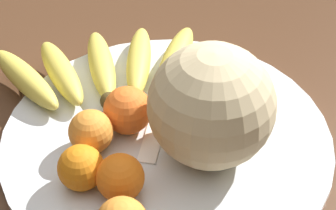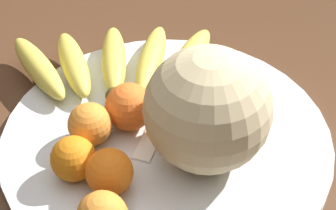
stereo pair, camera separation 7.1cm
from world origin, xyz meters
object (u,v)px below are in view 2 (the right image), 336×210
object	(u,v)px
orange_front_left	(72,157)
orange_back_left	(90,124)
orange_front_right	(129,107)
fruit_bowl	(168,137)
banana_bunch	(114,62)
melon	(208,109)
orange_back_right	(109,172)
produce_tag	(151,140)
kitchen_table	(150,170)

from	to	relation	value
orange_front_left	orange_back_left	xyz separation A→B (m)	(0.05, 0.03, 0.00)
orange_back_left	orange_front_left	bearing A→B (deg)	-152.67
orange_front_right	orange_back_left	distance (m)	0.06
fruit_bowl	banana_bunch	xyz separation A→B (m)	(0.04, 0.15, 0.03)
melon	orange_back_right	size ratio (longest dim) A/B	2.71
fruit_bowl	melon	size ratio (longest dim) A/B	2.81
melon	produce_tag	size ratio (longest dim) A/B	1.96
kitchen_table	melon	xyz separation A→B (m)	(0.01, -0.09, 0.17)
orange_front_left	orange_front_right	distance (m)	0.11
orange_front_left	orange_back_left	world-z (taller)	orange_back_left
orange_front_right	orange_back_left	xyz separation A→B (m)	(-0.06, 0.01, -0.00)
orange_front_right	produce_tag	bearing A→B (deg)	-94.82
banana_bunch	orange_front_right	xyz separation A→B (m)	(-0.06, -0.10, 0.01)
produce_tag	fruit_bowl	bearing A→B (deg)	-38.72
kitchen_table	banana_bunch	xyz separation A→B (m)	(0.04, 0.12, 0.11)
melon	produce_tag	xyz separation A→B (m)	(-0.03, 0.07, -0.08)
melon	orange_front_left	distance (m)	0.17
banana_bunch	produce_tag	xyz separation A→B (m)	(-0.07, -0.14, -0.02)
orange_front_right	produce_tag	distance (m)	0.05
fruit_bowl	banana_bunch	world-z (taller)	banana_bunch
produce_tag	kitchen_table	bearing A→B (deg)	23.77
orange_front_right	banana_bunch	bearing A→B (deg)	57.66
banana_bunch	orange_back_right	size ratio (longest dim) A/B	4.95
orange_front_left	kitchen_table	bearing A→B (deg)	-1.62
orange_back_left	melon	bearing A→B (deg)	-56.69
melon	orange_back_left	size ratio (longest dim) A/B	2.72
fruit_bowl	orange_front_left	xyz separation A→B (m)	(-0.13, 0.04, 0.03)
orange_front_right	orange_back_right	distance (m)	0.11
melon	orange_back_right	distance (m)	0.14
orange_back_right	orange_front_left	bearing A→B (deg)	106.04
banana_bunch	kitchen_table	bearing A→B (deg)	-158.87
fruit_bowl	banana_bunch	distance (m)	0.16
orange_front_left	orange_front_right	xyz separation A→B (m)	(0.11, 0.01, 0.00)
kitchen_table	melon	bearing A→B (deg)	-85.84
banana_bunch	produce_tag	size ratio (longest dim) A/B	3.57
fruit_bowl	orange_back_right	bearing A→B (deg)	-172.71
fruit_bowl	orange_back_left	xyz separation A→B (m)	(-0.08, 0.06, 0.04)
fruit_bowl	orange_back_left	world-z (taller)	orange_back_left
orange_front_left	produce_tag	xyz separation A→B (m)	(0.10, -0.03, -0.03)
produce_tag	orange_back_right	bearing A→B (deg)	168.43
orange_front_left	melon	bearing A→B (deg)	-36.07
banana_bunch	orange_front_right	distance (m)	0.12
fruit_bowl	melon	xyz separation A→B (m)	(0.00, -0.06, 0.08)
melon	orange_back_left	distance (m)	0.16
orange_front_right	kitchen_table	bearing A→B (deg)	-38.81
melon	banana_bunch	bearing A→B (deg)	80.05
kitchen_table	orange_front_right	distance (m)	0.13
kitchen_table	melon	size ratio (longest dim) A/B	10.43
orange_back_right	produce_tag	distance (m)	0.10
fruit_bowl	orange_back_left	bearing A→B (deg)	141.04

